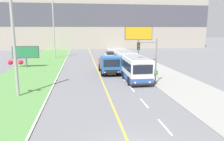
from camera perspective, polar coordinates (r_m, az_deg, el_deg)
The scene contains 12 objects.
apartment_block_background at distance 74.27m, azimuth -6.38°, elevation 13.57°, with size 80.00×8.04×19.97m.
city_bus at distance 29.07m, azimuth 4.73°, elevation 1.51°, with size 2.62×12.36×3.01m.
dump_truck at distance 30.11m, azimuth -0.60°, elevation 1.40°, with size 2.59×6.65×2.60m.
car_distant at distance 47.49m, azimuth -0.54°, elevation 4.08°, with size 1.80×4.30×1.45m.
utility_pole_near at distance 21.50m, azimuth -24.34°, elevation 8.15°, with size 1.80×0.44×11.83m.
utility_pole_far at distance 48.98m, azimuth -14.97°, elevation 10.31°, with size 1.80×0.28×12.16m.
traffic_light_mast at distance 24.78m, azimuth 9.93°, elevation 3.94°, with size 2.28×0.32×5.15m.
billboard_large at distance 41.74m, azimuth 6.97°, elevation 9.29°, with size 5.25×0.24×6.69m.
billboard_small at distance 38.26m, azimuth -21.60°, elevation 4.36°, with size 4.16×0.24×3.50m.
planter_round_near at distance 27.78m, azimuth 10.96°, elevation -1.02°, with size 1.13×1.13×1.21m.
planter_round_second at distance 32.19m, azimuth 7.96°, elevation 0.69°, with size 1.16×1.16×1.24m.
planter_round_third at distance 36.78m, azimuth 6.29°, elevation 1.94°, with size 1.07×1.07×1.18m.
Camera 1 is at (-2.44, -9.27, 6.14)m, focal length 35.00 mm.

